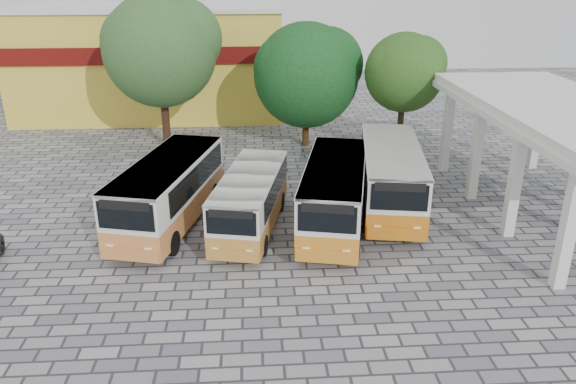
{
  "coord_description": "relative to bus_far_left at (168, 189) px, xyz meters",
  "views": [
    {
      "loc": [
        -3.29,
        -19.79,
        10.97
      ],
      "look_at": [
        -1.7,
        3.81,
        1.5
      ],
      "focal_mm": 35.0,
      "sensor_mm": 36.0,
      "label": 1
    }
  ],
  "objects": [
    {
      "name": "bus_centre_right",
      "position": [
        7.4,
        -0.71,
        -0.03
      ],
      "size": [
        4.23,
        8.72,
        2.99
      ],
      "rotation": [
        0.0,
        0.0,
        -0.21
      ],
      "color": "#C6771A",
      "rests_on": "ground"
    },
    {
      "name": "bus_centre_left",
      "position": [
        3.67,
        -0.73,
        -0.25
      ],
      "size": [
        3.65,
        7.63,
        2.62
      ],
      "rotation": [
        0.0,
        0.0,
        -0.21
      ],
      "color": "#B4782C",
      "rests_on": "ground"
    },
    {
      "name": "bus_far_left",
      "position": [
        0.0,
        0.0,
        0.0
      ],
      "size": [
        4.54,
        8.92,
        3.05
      ],
      "rotation": [
        0.0,
        0.0,
        -0.24
      ],
      "color": "#CA7839",
      "rests_on": "ground"
    },
    {
      "name": "bus_far_right",
      "position": [
        10.39,
        1.19,
        0.04
      ],
      "size": [
        4.0,
        8.98,
        3.11
      ],
      "rotation": [
        0.0,
        0.0,
        -0.17
      ],
      "color": "#BF670F",
      "rests_on": "ground"
    },
    {
      "name": "tree_left",
      "position": [
        -1.66,
        12.21,
        4.68
      ],
      "size": [
        7.34,
        6.99,
        9.72
      ],
      "color": "#392214",
      "rests_on": "ground"
    },
    {
      "name": "terminal_shelter",
      "position": [
        17.57,
        0.14,
        3.15
      ],
      "size": [
        6.8,
        15.8,
        5.4
      ],
      "color": "silver",
      "rests_on": "ground"
    },
    {
      "name": "tree_right",
      "position": [
        13.12,
        9.88,
        3.49
      ],
      "size": [
        5.02,
        4.78,
        7.5
      ],
      "color": "#332515",
      "rests_on": "ground"
    },
    {
      "name": "shophouse_block",
      "position": [
        -3.93,
        22.12,
        2.4
      ],
      "size": [
        20.4,
        10.4,
        8.3
      ],
      "color": "gold",
      "rests_on": "ground"
    },
    {
      "name": "ground",
      "position": [
        7.07,
        -3.86,
        -1.77
      ],
      "size": [
        90.0,
        90.0,
        0.0
      ],
      "primitive_type": "plane",
      "color": "slate",
      "rests_on": "ground"
    },
    {
      "name": "tree_middle",
      "position": [
        7.42,
        12.03,
        3.07
      ],
      "size": [
        7.0,
        6.67,
        7.95
      ],
      "color": "#422610",
      "rests_on": "ground"
    }
  ]
}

